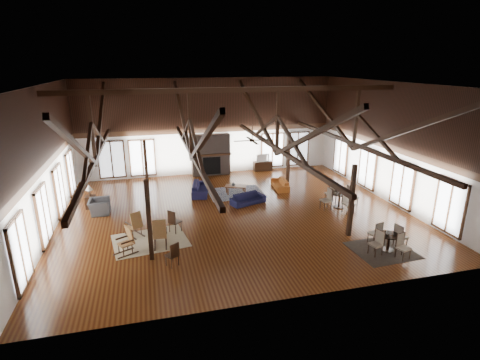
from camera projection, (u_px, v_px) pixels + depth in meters
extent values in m
plane|color=brown|center=(236.00, 213.00, 17.90)|extent=(16.00, 16.00, 0.00)
cube|color=black|center=(235.00, 84.00, 16.09)|extent=(16.00, 14.00, 0.02)
cube|color=white|center=(209.00, 127.00, 23.46)|extent=(16.00, 0.02, 6.00)
cube|color=white|center=(293.00, 207.00, 10.52)|extent=(16.00, 0.02, 6.00)
cube|color=white|center=(43.00, 163.00, 15.12)|extent=(0.02, 14.00, 6.00)
cube|color=white|center=(389.00, 143.00, 18.87)|extent=(0.02, 14.00, 6.00)
cube|color=black|center=(235.00, 90.00, 16.16)|extent=(15.60, 0.18, 0.22)
cube|color=black|center=(95.00, 159.00, 15.57)|extent=(0.16, 13.70, 0.18)
cube|color=black|center=(92.00, 127.00, 15.16)|extent=(0.14, 0.14, 2.70)
cube|color=black|center=(100.00, 118.00, 18.44)|extent=(0.15, 7.07, 3.12)
cube|color=black|center=(79.00, 148.00, 11.97)|extent=(0.15, 7.07, 3.12)
cube|color=black|center=(191.00, 153.00, 16.51)|extent=(0.16, 13.70, 0.18)
cube|color=black|center=(190.00, 123.00, 16.10)|extent=(0.14, 0.14, 2.70)
cube|color=black|center=(182.00, 115.00, 19.37)|extent=(0.15, 7.07, 3.12)
cube|color=black|center=(203.00, 142.00, 12.90)|extent=(0.15, 7.07, 3.12)
cube|color=black|center=(277.00, 148.00, 17.45)|extent=(0.16, 13.70, 0.18)
cube|color=black|center=(278.00, 119.00, 17.04)|extent=(0.14, 0.14, 2.70)
cube|color=black|center=(256.00, 113.00, 20.31)|extent=(0.15, 7.07, 3.12)
cube|color=black|center=(310.00, 136.00, 13.84)|extent=(0.15, 7.07, 3.12)
cube|color=black|center=(354.00, 144.00, 18.38)|extent=(0.16, 13.70, 0.18)
cube|color=black|center=(356.00, 116.00, 17.98)|extent=(0.14, 0.14, 2.70)
cube|color=black|center=(323.00, 110.00, 21.25)|extent=(0.15, 7.07, 3.12)
cube|color=black|center=(403.00, 132.00, 14.78)|extent=(0.15, 7.07, 3.12)
cube|color=black|center=(149.00, 221.00, 13.27)|extent=(0.16, 0.16, 3.05)
cube|color=black|center=(352.00, 201.00, 15.14)|extent=(0.16, 0.16, 3.05)
cube|color=black|center=(146.00, 169.00, 19.73)|extent=(0.16, 0.16, 3.05)
cube|color=black|center=(288.00, 159.00, 21.61)|extent=(0.16, 0.16, 3.05)
cube|color=brown|center=(211.00, 155.00, 23.68)|extent=(2.40, 0.62, 2.60)
cube|color=black|center=(212.00, 166.00, 23.58)|extent=(1.10, 0.06, 1.10)
cube|color=#371F10|center=(211.00, 155.00, 23.40)|extent=(2.50, 0.20, 0.12)
cylinder|color=black|center=(252.00, 132.00, 15.87)|extent=(0.04, 0.04, 0.70)
cylinder|color=black|center=(252.00, 140.00, 15.97)|extent=(0.20, 0.20, 0.10)
cube|color=black|center=(262.00, 140.00, 16.08)|extent=(0.70, 0.12, 0.02)
cube|color=black|center=(249.00, 138.00, 16.39)|extent=(0.12, 0.70, 0.02)
cube|color=black|center=(242.00, 141.00, 15.87)|extent=(0.70, 0.12, 0.02)
cube|color=black|center=(255.00, 143.00, 15.56)|extent=(0.12, 0.70, 0.02)
imported|color=black|center=(248.00, 199.00, 19.01)|extent=(1.92, 1.24, 0.52)
imported|color=#141336|center=(200.00, 188.00, 20.45)|extent=(2.20, 1.23, 0.61)
imported|color=#B05E22|center=(280.00, 184.00, 21.33)|extent=(1.85, 0.88, 0.52)
cube|color=brown|center=(236.00, 186.00, 20.47)|extent=(1.27, 0.93, 0.06)
cube|color=brown|center=(228.00, 192.00, 20.25)|extent=(0.06, 0.06, 0.38)
cube|color=brown|center=(227.00, 190.00, 20.60)|extent=(0.06, 0.06, 0.38)
cube|color=brown|center=(245.00, 190.00, 20.47)|extent=(0.06, 0.06, 0.38)
cube|color=brown|center=(243.00, 188.00, 20.82)|extent=(0.06, 0.06, 0.38)
imported|color=#B2B2B2|center=(233.00, 184.00, 20.40)|extent=(0.24, 0.24, 0.21)
imported|color=#353537|center=(99.00, 207.00, 17.77)|extent=(1.06, 0.92, 0.68)
cube|color=black|center=(91.00, 202.00, 18.41)|extent=(0.48, 0.48, 0.63)
cylinder|color=black|center=(89.00, 192.00, 18.25)|extent=(0.08, 0.08, 0.38)
cone|color=beige|center=(89.00, 187.00, 18.18)|extent=(0.34, 0.34, 0.27)
cube|color=#A1663D|center=(134.00, 226.00, 15.46)|extent=(0.65, 0.64, 0.05)
cube|color=#A1663D|center=(136.00, 220.00, 15.22)|extent=(0.50, 0.41, 0.69)
cube|color=black|center=(131.00, 236.00, 15.45)|extent=(0.49, 0.74, 0.05)
cube|color=black|center=(139.00, 233.00, 15.72)|extent=(0.49, 0.74, 0.05)
cube|color=#A1663D|center=(160.00, 235.00, 14.60)|extent=(0.54, 0.52, 0.05)
cube|color=#A1663D|center=(159.00, 229.00, 14.27)|extent=(0.52, 0.23, 0.74)
cube|color=black|center=(155.00, 245.00, 14.69)|extent=(0.10, 0.91, 0.05)
cube|color=black|center=(166.00, 244.00, 14.77)|extent=(0.10, 0.91, 0.05)
cube|color=#A1663D|center=(125.00, 244.00, 13.96)|extent=(0.62, 0.63, 0.05)
cube|color=#A1663D|center=(130.00, 234.00, 14.01)|extent=(0.38, 0.50, 0.68)
cube|color=black|center=(128.00, 255.00, 13.94)|extent=(0.76, 0.43, 0.05)
cube|color=black|center=(124.00, 251.00, 14.22)|extent=(0.76, 0.43, 0.05)
cube|color=black|center=(175.00, 222.00, 15.77)|extent=(0.61, 0.61, 0.05)
cube|color=black|center=(172.00, 217.00, 15.53)|extent=(0.32, 0.35, 0.56)
cylinder|color=black|center=(175.00, 227.00, 15.84)|extent=(0.03, 0.03, 0.46)
cube|color=black|center=(172.00, 255.00, 13.16)|extent=(0.53, 0.53, 0.05)
cube|color=black|center=(175.00, 250.00, 12.98)|extent=(0.34, 0.25, 0.50)
cylinder|color=black|center=(172.00, 260.00, 13.22)|extent=(0.03, 0.03, 0.41)
cylinder|color=black|center=(389.00, 235.00, 14.14)|extent=(0.77, 0.77, 0.04)
cylinder|color=black|center=(388.00, 243.00, 14.24)|extent=(0.10, 0.10, 0.64)
cylinder|color=black|center=(387.00, 250.00, 14.33)|extent=(0.46, 0.46, 0.04)
cylinder|color=black|center=(340.00, 193.00, 18.36)|extent=(0.87, 0.87, 0.04)
cylinder|color=black|center=(339.00, 200.00, 18.47)|extent=(0.10, 0.10, 0.72)
cylinder|color=black|center=(339.00, 207.00, 18.58)|extent=(0.52, 0.52, 0.04)
imported|color=#B2B2B2|center=(388.00, 233.00, 14.14)|extent=(0.15, 0.15, 0.10)
imported|color=#B2B2B2|center=(340.00, 192.00, 18.39)|extent=(0.13, 0.13, 0.09)
cube|color=black|center=(263.00, 166.00, 24.86)|extent=(1.22, 0.46, 0.61)
imported|color=#B2B2B2|center=(262.00, 158.00, 24.68)|extent=(0.90, 0.24, 0.51)
cube|color=tan|center=(150.00, 241.00, 15.11)|extent=(3.17, 2.66, 0.01)
cube|color=navy|center=(236.00, 193.00, 20.63)|extent=(2.98, 2.26, 0.01)
cube|color=black|center=(382.00, 250.00, 14.35)|extent=(2.33, 2.14, 0.01)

